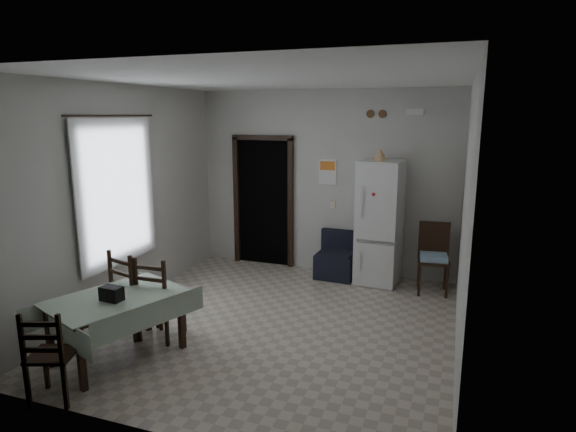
% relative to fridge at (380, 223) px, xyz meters
% --- Properties ---
extents(ground, '(4.50, 4.50, 0.00)m').
position_rel_fridge_xyz_m(ground, '(-0.95, -1.93, -0.93)').
color(ground, '#B6A894').
rests_on(ground, ground).
extents(ceiling, '(4.20, 4.50, 0.02)m').
position_rel_fridge_xyz_m(ceiling, '(-0.95, -1.93, 1.97)').
color(ceiling, white).
rests_on(ceiling, ground).
extents(wall_back, '(4.20, 0.02, 2.90)m').
position_rel_fridge_xyz_m(wall_back, '(-0.95, 0.32, 0.52)').
color(wall_back, beige).
rests_on(wall_back, ground).
extents(wall_front, '(4.20, 0.02, 2.90)m').
position_rel_fridge_xyz_m(wall_front, '(-0.95, -4.18, 0.52)').
color(wall_front, beige).
rests_on(wall_front, ground).
extents(wall_left, '(0.02, 4.50, 2.90)m').
position_rel_fridge_xyz_m(wall_left, '(-3.05, -1.93, 0.52)').
color(wall_left, beige).
rests_on(wall_left, ground).
extents(wall_right, '(0.02, 4.50, 2.90)m').
position_rel_fridge_xyz_m(wall_right, '(1.15, -1.93, 0.52)').
color(wall_right, beige).
rests_on(wall_right, ground).
extents(doorway, '(1.06, 0.52, 2.22)m').
position_rel_fridge_xyz_m(doorway, '(-2.00, 0.52, 0.13)').
color(doorway, black).
rests_on(doorway, ground).
extents(window_recess, '(0.10, 1.20, 1.60)m').
position_rel_fridge_xyz_m(window_recess, '(-3.10, -2.13, 0.62)').
color(window_recess, silver).
rests_on(window_recess, ground).
extents(curtain, '(0.02, 1.45, 1.85)m').
position_rel_fridge_xyz_m(curtain, '(-2.99, -2.13, 0.62)').
color(curtain, silver).
rests_on(curtain, ground).
extents(curtain_rod, '(0.02, 1.60, 0.02)m').
position_rel_fridge_xyz_m(curtain_rod, '(-2.98, -2.13, 1.57)').
color(curtain_rod, black).
rests_on(curtain_rod, ground).
extents(calendar, '(0.28, 0.02, 0.40)m').
position_rel_fridge_xyz_m(calendar, '(-0.90, 0.31, 0.69)').
color(calendar, white).
rests_on(calendar, ground).
extents(calendar_image, '(0.24, 0.01, 0.14)m').
position_rel_fridge_xyz_m(calendar_image, '(-0.90, 0.30, 0.79)').
color(calendar_image, orange).
rests_on(calendar_image, ground).
extents(light_switch, '(0.08, 0.02, 0.12)m').
position_rel_fridge_xyz_m(light_switch, '(-0.80, 0.31, 0.17)').
color(light_switch, beige).
rests_on(light_switch, ground).
extents(vent_left, '(0.12, 0.03, 0.12)m').
position_rel_fridge_xyz_m(vent_left, '(-0.25, 0.30, 1.59)').
color(vent_left, '#533621').
rests_on(vent_left, ground).
extents(vent_right, '(0.12, 0.03, 0.12)m').
position_rel_fridge_xyz_m(vent_right, '(-0.07, 0.30, 1.59)').
color(vent_right, '#533621').
rests_on(vent_right, ground).
extents(emergency_light, '(0.25, 0.07, 0.09)m').
position_rel_fridge_xyz_m(emergency_light, '(0.40, 0.28, 1.62)').
color(emergency_light, white).
rests_on(emergency_light, ground).
extents(fridge, '(0.67, 0.67, 1.86)m').
position_rel_fridge_xyz_m(fridge, '(0.00, 0.00, 0.00)').
color(fridge, silver).
rests_on(fridge, ground).
extents(tan_cone, '(0.23, 0.23, 0.17)m').
position_rel_fridge_xyz_m(tan_cone, '(-0.03, -0.05, 1.02)').
color(tan_cone, tan).
rests_on(tan_cone, fridge).
extents(navy_seat, '(0.62, 0.60, 0.72)m').
position_rel_fridge_xyz_m(navy_seat, '(-0.65, 0.00, -0.57)').
color(navy_seat, black).
rests_on(navy_seat, ground).
extents(corner_chair, '(0.48, 0.48, 1.00)m').
position_rel_fridge_xyz_m(corner_chair, '(0.81, -0.19, -0.43)').
color(corner_chair, black).
rests_on(corner_chair, ground).
extents(dining_table, '(1.28, 1.53, 0.67)m').
position_rel_fridge_xyz_m(dining_table, '(-2.20, -3.24, -0.59)').
color(dining_table, '#9AAF95').
rests_on(dining_table, ground).
extents(black_bag, '(0.23, 0.15, 0.15)m').
position_rel_fridge_xyz_m(black_bag, '(-2.16, -3.34, -0.18)').
color(black_bag, black).
rests_on(black_bag, dining_table).
extents(dining_chair_far_left, '(0.53, 0.53, 1.02)m').
position_rel_fridge_xyz_m(dining_chair_far_left, '(-2.38, -2.68, -0.42)').
color(dining_chair_far_left, black).
rests_on(dining_chair_far_left, ground).
extents(dining_chair_far_right, '(0.43, 0.43, 0.99)m').
position_rel_fridge_xyz_m(dining_chair_far_right, '(-2.03, -2.69, -0.44)').
color(dining_chair_far_right, black).
rests_on(dining_chair_far_right, ground).
extents(dining_chair_near_head, '(0.48, 0.48, 0.88)m').
position_rel_fridge_xyz_m(dining_chair_near_head, '(-2.23, -4.07, -0.49)').
color(dining_chair_near_head, black).
rests_on(dining_chair_near_head, ground).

